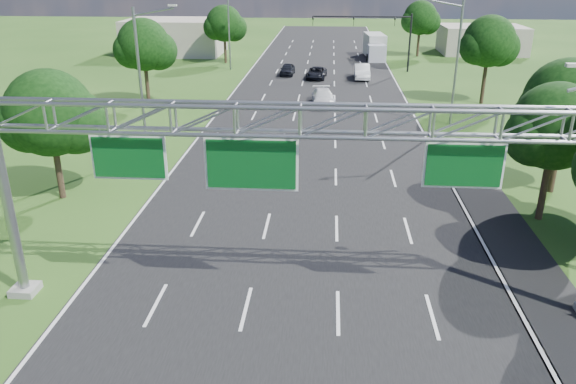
{
  "coord_description": "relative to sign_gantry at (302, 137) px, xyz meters",
  "views": [
    {
      "loc": [
        1.21,
        -6.96,
        12.52
      ],
      "look_at": [
        -0.39,
        14.91,
        3.61
      ],
      "focal_mm": 35.0,
      "sensor_mm": 36.0,
      "label": 1
    }
  ],
  "objects": [
    {
      "name": "tree_verge_la",
      "position": [
        -14.25,
        10.04,
        -2.13
      ],
      "size": [
        5.76,
        4.8,
        7.4
      ],
      "color": "#2D2116",
      "rests_on": "ground"
    },
    {
      "name": "streetlight_l_near",
      "position": [
        -11.63,
        18.0,
        -1.31
      ],
      "size": [
        2.97,
        0.22,
        10.16
      ],
      "color": "gray",
      "rests_on": "ground"
    },
    {
      "name": "road_flare",
      "position": [
        9.87,
        2.0,
        -6.89
      ],
      "size": [
        3.0,
        30.0,
        0.02
      ],
      "primitive_type": "cube",
      "color": "black",
      "rests_on": "ground"
    },
    {
      "name": "sign_gantry",
      "position": [
        0.0,
        0.0,
        0.0
      ],
      "size": [
        23.5,
        1.0,
        9.56
      ],
      "color": "gray",
      "rests_on": "ground"
    },
    {
      "name": "car_queue_a",
      "position": [
        0.34,
        34.35,
        -6.17
      ],
      "size": [
        2.5,
        5.14,
        1.44
      ],
      "primitive_type": "imported",
      "rotation": [
        0.0,
        0.0,
        0.1
      ],
      "color": "white",
      "rests_on": "ground"
    },
    {
      "name": "road",
      "position": [
        -0.33,
        18.0,
        -6.89
      ],
      "size": [
        18.0,
        180.0,
        0.02
      ],
      "primitive_type": "cube",
      "color": "black",
      "rests_on": "ground"
    },
    {
      "name": "traffic_signal",
      "position": [
        7.15,
        53.0,
        -1.72
      ],
      "size": [
        12.21,
        0.24,
        7.0
      ],
      "color": "black",
      "rests_on": "ground"
    },
    {
      "name": "tree_verge_rd",
      "position": [
        15.75,
        36.04,
        -1.26
      ],
      "size": [
        5.76,
        4.8,
        8.28
      ],
      "color": "#2D2116",
      "rests_on": "ground"
    },
    {
      "name": "building_right",
      "position": [
        23.67,
        70.0,
        -4.89
      ],
      "size": [
        12.0,
        9.0,
        4.0
      ],
      "primitive_type": "cube",
      "color": "#B0A393",
      "rests_on": "ground"
    },
    {
      "name": "streetlight_l_far",
      "position": [
        -11.63,
        53.0,
        -1.31
      ],
      "size": [
        2.97,
        0.22,
        10.16
      ],
      "color": "gray",
      "rests_on": "ground"
    },
    {
      "name": "tree_verge_re",
      "position": [
        13.75,
        66.04,
        -1.7
      ],
      "size": [
        5.76,
        4.8,
        7.84
      ],
      "color": "#2D2116",
      "rests_on": "ground"
    },
    {
      "name": "tree_verge_lc",
      "position": [
        -13.25,
        58.04,
        -1.92
      ],
      "size": [
        5.76,
        4.8,
        7.62
      ],
      "color": "#2D2116",
      "rests_on": "ground"
    },
    {
      "name": "car_queue_d",
      "position": [
        4.7,
        47.94,
        -6.07
      ],
      "size": [
        1.74,
        4.99,
        1.64
      ],
      "primitive_type": "imported",
      "rotation": [
        0.0,
        0.0,
        -0.0
      ],
      "color": "white",
      "rests_on": "ground"
    },
    {
      "name": "ground",
      "position": [
        -0.33,
        18.0,
        -6.89
      ],
      "size": [
        220.0,
        220.0,
        0.0
      ],
      "primitive_type": "plane",
      "color": "#254916",
      "rests_on": "ground"
    },
    {
      "name": "box_truck",
      "position": [
        7.28,
        64.02,
        -5.33
      ],
      "size": [
        3.02,
        8.79,
        3.26
      ],
      "rotation": [
        0.0,
        0.0,
        0.09
      ],
      "color": "beige",
      "rests_on": "ground"
    },
    {
      "name": "car_queue_c",
      "position": [
        -4.23,
        49.65,
        -6.21
      ],
      "size": [
        1.77,
        4.06,
        1.36
      ],
      "primitive_type": "imported",
      "rotation": [
        0.0,
        0.0,
        -0.04
      ],
      "color": "black",
      "rests_on": "ground"
    },
    {
      "name": "building_left",
      "position": [
        -22.33,
        66.0,
        -4.39
      ],
      "size": [
        14.0,
        10.0,
        5.0
      ],
      "primitive_type": "cube",
      "color": "#B0A393",
      "rests_on": "ground"
    },
    {
      "name": "car_queue_b",
      "position": [
        -0.65,
        47.64,
        -6.25
      ],
      "size": [
        2.53,
        4.81,
        1.29
      ],
      "primitive_type": "imported",
      "rotation": [
        0.0,
        0.0,
        -0.09
      ],
      "color": "black",
      "rests_on": "ground"
    },
    {
      "name": "tree_verge_lb",
      "position": [
        -16.25,
        33.04,
        -1.48
      ],
      "size": [
        5.76,
        4.8,
        8.06
      ],
      "color": "#2D2116",
      "rests_on": "ground"
    },
    {
      "name": "streetlight_r_mid",
      "position": [
        10.97,
        28.0,
        -1.31
      ],
      "size": [
        2.97,
        0.22,
        10.16
      ],
      "color": "gray",
      "rests_on": "ground"
    }
  ]
}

